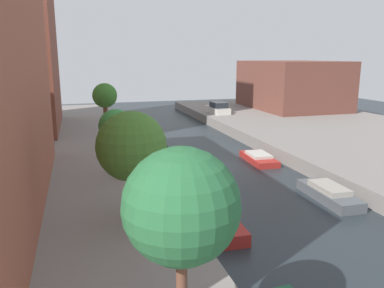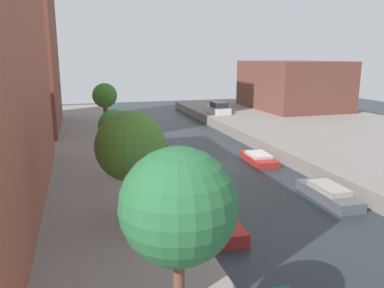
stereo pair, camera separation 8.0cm
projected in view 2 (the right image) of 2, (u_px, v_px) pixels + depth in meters
The scene contains 13 objects.
ground_plane at pixel (216, 167), 27.86m from camera, with size 84.00×84.00×0.00m, color #232B30.
low_block_right at pixel (292, 85), 51.03m from camera, with size 10.00×13.72×6.15m, color brown.
street_tree_0 at pixel (178, 207), 8.22m from camera, with size 2.57×2.57×4.95m.
street_tree_1 at pixel (130, 147), 15.59m from camera, with size 2.87×2.87×4.66m.
street_tree_2 at pixel (115, 127), 21.68m from camera, with size 1.92×1.92×3.91m.
street_tree_3 at pixel (105, 97), 28.72m from camera, with size 1.82×1.82×4.84m.
parked_car at pixel (218, 108), 47.02m from camera, with size 1.86×4.26×1.37m.
moored_boat_left_1 at pixel (222, 225), 17.57m from camera, with size 1.46×3.70×0.59m.
moored_boat_left_2 at pixel (175, 175), 24.41m from camera, with size 1.78×3.20×1.02m.
moored_boat_left_3 at pixel (159, 151), 31.05m from camera, with size 1.43×3.54×0.83m.
moored_boat_left_4 at pixel (145, 134), 37.07m from camera, with size 1.53×3.05×1.06m.
moored_boat_right_1 at pixel (329, 194), 21.35m from camera, with size 1.66×4.49×0.86m.
moored_boat_right_2 at pixel (259, 158), 29.13m from camera, with size 1.88×4.11×0.65m.
Camera 2 is at (-9.18, -25.24, 7.77)m, focal length 36.25 mm.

